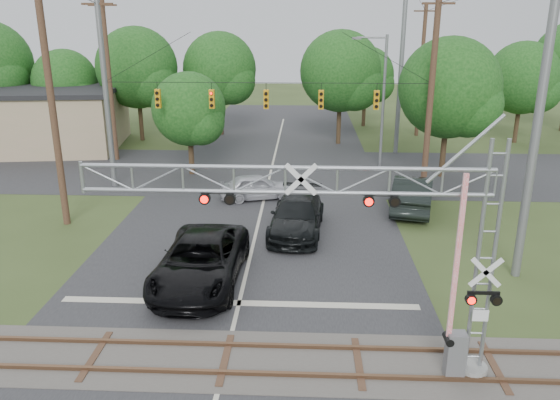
{
  "coord_description": "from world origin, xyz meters",
  "views": [
    {
      "loc": [
        2.32,
        -12.05,
        9.73
      ],
      "look_at": [
        1.4,
        7.5,
        3.33
      ],
      "focal_mm": 35.0,
      "sensor_mm": 36.0,
      "label": 1
    }
  ],
  "objects_px": {
    "sedan_silver": "(257,187)",
    "streetlight": "(381,95)",
    "car_dark": "(297,215)",
    "traffic_signal_span": "(282,95)",
    "pickup_black": "(201,261)",
    "crossing_gantry": "(364,233)"
  },
  "relations": [
    {
      "from": "traffic_signal_span",
      "to": "sedan_silver",
      "type": "distance_m",
      "value": 5.58
    },
    {
      "from": "traffic_signal_span",
      "to": "pickup_black",
      "type": "relative_size",
      "value": 2.9
    },
    {
      "from": "pickup_black",
      "to": "traffic_signal_span",
      "type": "bearing_deg",
      "value": 80.34
    },
    {
      "from": "sedan_silver",
      "to": "streetlight",
      "type": "bearing_deg",
      "value": -60.78
    },
    {
      "from": "sedan_silver",
      "to": "streetlight",
      "type": "relative_size",
      "value": 0.48
    },
    {
      "from": "sedan_silver",
      "to": "pickup_black",
      "type": "bearing_deg",
      "value": 157.84
    },
    {
      "from": "streetlight",
      "to": "crossing_gantry",
      "type": "bearing_deg",
      "value": -98.27
    },
    {
      "from": "car_dark",
      "to": "traffic_signal_span",
      "type": "bearing_deg",
      "value": 102.82
    },
    {
      "from": "traffic_signal_span",
      "to": "car_dark",
      "type": "height_order",
      "value": "traffic_signal_span"
    },
    {
      "from": "car_dark",
      "to": "sedan_silver",
      "type": "height_order",
      "value": "car_dark"
    },
    {
      "from": "sedan_silver",
      "to": "car_dark",
      "type": "bearing_deg",
      "value": -170.68
    },
    {
      "from": "car_dark",
      "to": "streetlight",
      "type": "xyz_separation_m",
      "value": [
        5.45,
        12.93,
        4.15
      ]
    },
    {
      "from": "pickup_black",
      "to": "streetlight",
      "type": "relative_size",
      "value": 0.74
    },
    {
      "from": "crossing_gantry",
      "to": "sedan_silver",
      "type": "height_order",
      "value": "crossing_gantry"
    },
    {
      "from": "pickup_black",
      "to": "car_dark",
      "type": "relative_size",
      "value": 1.13
    },
    {
      "from": "traffic_signal_span",
      "to": "car_dark",
      "type": "bearing_deg",
      "value": -81.91
    },
    {
      "from": "car_dark",
      "to": "streetlight",
      "type": "bearing_deg",
      "value": 71.88
    },
    {
      "from": "car_dark",
      "to": "sedan_silver",
      "type": "distance_m",
      "value": 5.68
    },
    {
      "from": "traffic_signal_span",
      "to": "car_dark",
      "type": "xyz_separation_m",
      "value": [
        1.04,
        -7.29,
        -4.85
      ]
    },
    {
      "from": "streetlight",
      "to": "car_dark",
      "type": "bearing_deg",
      "value": -112.85
    },
    {
      "from": "car_dark",
      "to": "pickup_black",
      "type": "bearing_deg",
      "value": -118.32
    },
    {
      "from": "crossing_gantry",
      "to": "sedan_silver",
      "type": "bearing_deg",
      "value": 105.02
    }
  ]
}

